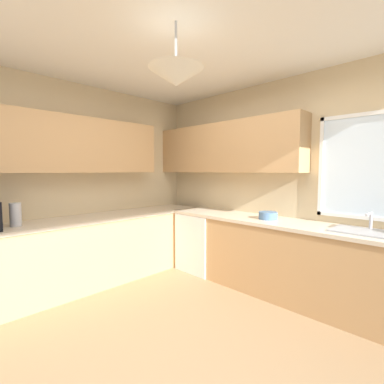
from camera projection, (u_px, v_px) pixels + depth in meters
The scene contains 8 objects.
ground_plane at pixel (177, 345), 2.33m from camera, with size 8.99×8.99×0.00m, color #997A56.
room_shell at pixel (169, 137), 3.19m from camera, with size 4.20×3.80×2.69m.
counter_run_left at pixel (87, 251), 3.51m from camera, with size 0.65×3.41×0.88m.
counter_run_back at pixel (286, 259), 3.23m from camera, with size 3.29×0.65×0.88m.
dishwasher at pixel (203, 241), 4.11m from camera, with size 0.60×0.60×0.84m, color white.
kettle at pixel (16, 215), 2.91m from camera, with size 0.11×0.11×0.25m, color #B7B7BC.
sink_assembly at pixel (367, 231), 2.63m from camera, with size 0.59×0.40×0.19m.
bowl at pixel (268, 216), 3.36m from camera, with size 0.22×0.22×0.09m, color #4C7099.
Camera 1 is at (1.66, -1.48, 1.47)m, focal length 25.67 mm.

